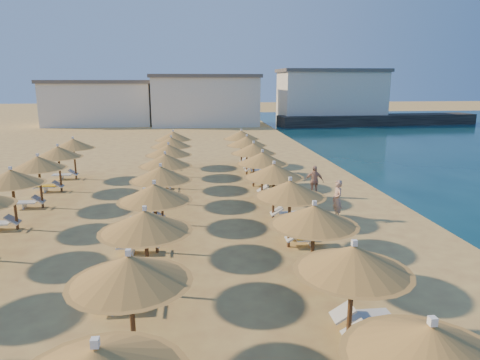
{
  "coord_description": "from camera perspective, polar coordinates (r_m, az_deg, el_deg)",
  "views": [
    {
      "loc": [
        -1.09,
        -18.02,
        6.49
      ],
      "look_at": [
        1.34,
        4.0,
        1.3
      ],
      "focal_mm": 32.0,
      "sensor_mm": 36.0,
      "label": 1
    }
  ],
  "objects": [
    {
      "name": "parasol_row_west",
      "position": [
        17.91,
        -10.88,
        -0.43
      ],
      "size": [
        2.83,
        32.88,
        2.86
      ],
      "color": "brown",
      "rests_on": "ground"
    },
    {
      "name": "hotel_blocks",
      "position": [
        64.45,
        -2.5,
        10.7
      ],
      "size": [
        49.9,
        10.5,
        8.1
      ],
      "color": "white",
      "rests_on": "ground"
    },
    {
      "name": "beachgoer_a",
      "position": [
        20.86,
        12.83,
        -2.56
      ],
      "size": [
        0.5,
        0.72,
        1.89
      ],
      "primitive_type": "imported",
      "rotation": [
        0.0,
        0.0,
        -1.5
      ],
      "color": "tan",
      "rests_on": "ground"
    },
    {
      "name": "loungers",
      "position": [
        18.61,
        -8.45,
        -6.25
      ],
      "size": [
        14.59,
        30.63,
        0.66
      ],
      "color": "silver",
      "rests_on": "ground"
    },
    {
      "name": "beachgoer_c",
      "position": [
        24.55,
        9.84,
        -0.16
      ],
      "size": [
        1.14,
        0.74,
        1.81
      ],
      "primitive_type": "imported",
      "rotation": [
        0.0,
        0.0,
        -0.3
      ],
      "color": "tan",
      "rests_on": "ground"
    },
    {
      "name": "ground",
      "position": [
        19.18,
        -2.68,
        -6.61
      ],
      "size": [
        220.0,
        220.0,
        0.0
      ],
      "primitive_type": "plane",
      "color": "#E0BB62",
      "rests_on": "ground"
    },
    {
      "name": "jetty",
      "position": [
        66.97,
        17.91,
        7.64
      ],
      "size": [
        30.23,
        6.56,
        1.5
      ],
      "primitive_type": "cube",
      "rotation": [
        0.0,
        0.0,
        0.09
      ],
      "color": "black",
      "rests_on": "ground"
    },
    {
      "name": "parasol_row_inland",
      "position": [
        21.01,
        -28.18,
        0.23
      ],
      "size": [
        2.83,
        22.87,
        2.86
      ],
      "color": "brown",
      "rests_on": "ground"
    },
    {
      "name": "parasol_row_east",
      "position": [
        18.22,
        5.52,
        -0.01
      ],
      "size": [
        2.83,
        32.88,
        2.86
      ],
      "color": "brown",
      "rests_on": "ground"
    }
  ]
}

